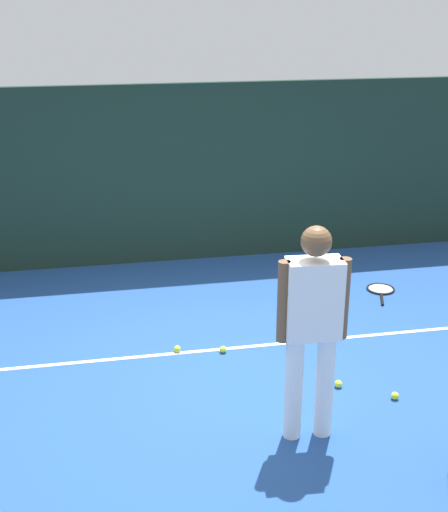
% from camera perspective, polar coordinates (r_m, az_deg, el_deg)
% --- Properties ---
extents(ground_plane, '(12.00, 12.00, 0.00)m').
position_cam_1_polar(ground_plane, '(6.28, 0.70, -9.86)').
color(ground_plane, '#234C93').
extents(back_fence, '(10.00, 0.10, 2.21)m').
position_cam_1_polar(back_fence, '(8.61, -3.30, 6.72)').
color(back_fence, '#192D23').
rests_on(back_fence, ground).
extents(court_line, '(9.00, 0.05, 0.00)m').
position_cam_1_polar(court_line, '(6.71, -0.18, -7.66)').
color(court_line, white).
rests_on(court_line, ground).
extents(tennis_player, '(0.53, 0.24, 1.70)m').
position_cam_1_polar(tennis_player, '(5.09, 7.28, -5.40)').
color(tennis_player, white).
rests_on(tennis_player, ground).
extents(tennis_racket, '(0.42, 0.64, 0.03)m').
position_cam_1_polar(tennis_racket, '(8.16, 12.78, -2.73)').
color(tennis_racket, black).
rests_on(tennis_racket, ground).
extents(tennis_ball_near_player, '(0.07, 0.07, 0.07)m').
position_cam_1_polar(tennis_ball_near_player, '(6.11, 13.89, -11.11)').
color(tennis_ball_near_player, '#CCE033').
rests_on(tennis_ball_near_player, ground).
extents(tennis_ball_by_fence, '(0.07, 0.07, 0.07)m').
position_cam_1_polar(tennis_ball_by_fence, '(6.64, -0.04, -7.69)').
color(tennis_ball_by_fence, '#CCE033').
rests_on(tennis_ball_by_fence, ground).
extents(tennis_ball_mid_court, '(0.07, 0.07, 0.07)m').
position_cam_1_polar(tennis_ball_mid_court, '(6.18, 9.40, -10.35)').
color(tennis_ball_mid_court, '#CCE033').
rests_on(tennis_ball_mid_court, ground).
extents(tennis_ball_far_left, '(0.07, 0.07, 0.07)m').
position_cam_1_polar(tennis_ball_far_left, '(6.66, -3.86, -7.64)').
color(tennis_ball_far_left, '#CCE033').
rests_on(tennis_ball_far_left, ground).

